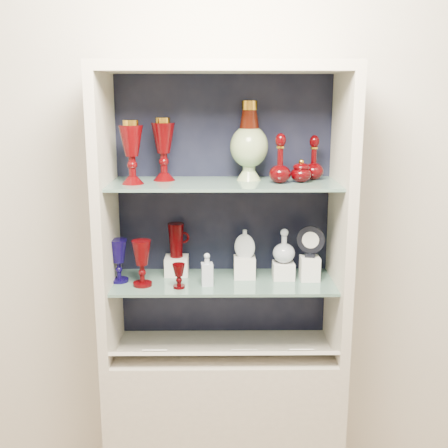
{
  "coord_description": "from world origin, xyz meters",
  "views": [
    {
      "loc": [
        -0.02,
        -0.7,
        1.83
      ],
      "look_at": [
        0.0,
        1.53,
        1.3
      ],
      "focal_mm": 45.0,
      "sensor_mm": 36.0,
      "label": 1
    }
  ],
  "objects_px": {
    "ruby_goblet_tall": "(142,263)",
    "ruby_goblet_small": "(179,276)",
    "enamel_urn": "(249,141)",
    "cobalt_goblet": "(119,261)",
    "pedestal_lamp_right": "(132,152)",
    "clear_square_bottle": "(207,269)",
    "lidded_bowl": "(301,170)",
    "clear_round_decanter": "(284,247)",
    "pedestal_lamp_left": "(164,149)",
    "ruby_decanter_a": "(280,155)",
    "ruby_pitcher": "(176,240)",
    "cameo_medallion": "(311,241)",
    "ruby_decanter_b": "(314,156)",
    "flat_flask": "(245,243)"
  },
  "relations": [
    {
      "from": "ruby_goblet_tall",
      "to": "enamel_urn",
      "type": "bearing_deg",
      "value": 15.3
    },
    {
      "from": "ruby_decanter_b",
      "to": "cameo_medallion",
      "type": "xyz_separation_m",
      "value": [
        -0.01,
        -0.05,
        -0.35
      ]
    },
    {
      "from": "clear_square_bottle",
      "to": "clear_round_decanter",
      "type": "height_order",
      "value": "clear_round_decanter"
    },
    {
      "from": "enamel_urn",
      "to": "ruby_goblet_small",
      "type": "height_order",
      "value": "enamel_urn"
    },
    {
      "from": "pedestal_lamp_left",
      "to": "ruby_goblet_small",
      "type": "height_order",
      "value": "pedestal_lamp_left"
    },
    {
      "from": "pedestal_lamp_left",
      "to": "clear_square_bottle",
      "type": "xyz_separation_m",
      "value": [
        0.18,
        -0.11,
        -0.48
      ]
    },
    {
      "from": "ruby_goblet_tall",
      "to": "lidded_bowl",
      "type": "bearing_deg",
      "value": 4.98
    },
    {
      "from": "pedestal_lamp_right",
      "to": "lidded_bowl",
      "type": "bearing_deg",
      "value": 2.91
    },
    {
      "from": "ruby_decanter_a",
      "to": "lidded_bowl",
      "type": "bearing_deg",
      "value": 14.8
    },
    {
      "from": "ruby_decanter_b",
      "to": "clear_round_decanter",
      "type": "xyz_separation_m",
      "value": [
        -0.12,
        -0.04,
        -0.38
      ]
    },
    {
      "from": "ruby_decanter_b",
      "to": "lidded_bowl",
      "type": "relative_size",
      "value": 2.04
    },
    {
      "from": "ruby_decanter_b",
      "to": "cobalt_goblet",
      "type": "height_order",
      "value": "ruby_decanter_b"
    },
    {
      "from": "cameo_medallion",
      "to": "ruby_decanter_b",
      "type": "bearing_deg",
      "value": 95.0
    },
    {
      "from": "pedestal_lamp_left",
      "to": "pedestal_lamp_right",
      "type": "distance_m",
      "value": 0.15
    },
    {
      "from": "ruby_decanter_a",
      "to": "clear_round_decanter",
      "type": "distance_m",
      "value": 0.4
    },
    {
      "from": "ruby_decanter_b",
      "to": "flat_flask",
      "type": "height_order",
      "value": "ruby_decanter_b"
    },
    {
      "from": "clear_round_decanter",
      "to": "enamel_urn",
      "type": "bearing_deg",
      "value": 167.21
    },
    {
      "from": "pedestal_lamp_right",
      "to": "ruby_goblet_small",
      "type": "height_order",
      "value": "pedestal_lamp_right"
    },
    {
      "from": "flat_flask",
      "to": "cameo_medallion",
      "type": "xyz_separation_m",
      "value": [
        0.27,
        -0.03,
        0.02
      ]
    },
    {
      "from": "pedestal_lamp_right",
      "to": "clear_square_bottle",
      "type": "bearing_deg",
      "value": -3.55
    },
    {
      "from": "pedestal_lamp_left",
      "to": "lidded_bowl",
      "type": "relative_size",
      "value": 2.68
    },
    {
      "from": "clear_round_decanter",
      "to": "cobalt_goblet",
      "type": "bearing_deg",
      "value": -177.15
    },
    {
      "from": "cobalt_goblet",
      "to": "ruby_goblet_small",
      "type": "distance_m",
      "value": 0.27
    },
    {
      "from": "ruby_goblet_small",
      "to": "clear_square_bottle",
      "type": "xyz_separation_m",
      "value": [
        0.11,
        0.03,
        0.02
      ]
    },
    {
      "from": "ruby_goblet_tall",
      "to": "cameo_medallion",
      "type": "relative_size",
      "value": 1.38
    },
    {
      "from": "ruby_goblet_tall",
      "to": "ruby_goblet_small",
      "type": "relative_size",
      "value": 1.88
    },
    {
      "from": "ruby_decanter_a",
      "to": "clear_round_decanter",
      "type": "height_order",
      "value": "ruby_decanter_a"
    },
    {
      "from": "flat_flask",
      "to": "clear_round_decanter",
      "type": "relative_size",
      "value": 0.88
    },
    {
      "from": "pedestal_lamp_right",
      "to": "cameo_medallion",
      "type": "relative_size",
      "value": 1.81
    },
    {
      "from": "ruby_goblet_tall",
      "to": "ruby_goblet_small",
      "type": "distance_m",
      "value": 0.16
    },
    {
      "from": "ruby_decanter_a",
      "to": "clear_square_bottle",
      "type": "height_order",
      "value": "ruby_decanter_a"
    },
    {
      "from": "cobalt_goblet",
      "to": "ruby_pitcher",
      "type": "bearing_deg",
      "value": 21.51
    },
    {
      "from": "enamel_urn",
      "to": "clear_square_bottle",
      "type": "distance_m",
      "value": 0.55
    },
    {
      "from": "cameo_medallion",
      "to": "cobalt_goblet",
      "type": "bearing_deg",
      "value": -163.68
    },
    {
      "from": "lidded_bowl",
      "to": "flat_flask",
      "type": "distance_m",
      "value": 0.39
    },
    {
      "from": "ruby_decanter_a",
      "to": "ruby_pitcher",
      "type": "distance_m",
      "value": 0.58
    },
    {
      "from": "ruby_goblet_small",
      "to": "pedestal_lamp_left",
      "type": "bearing_deg",
      "value": 113.81
    },
    {
      "from": "ruby_goblet_tall",
      "to": "ruby_pitcher",
      "type": "relative_size",
      "value": 1.29
    },
    {
      "from": "ruby_goblet_tall",
      "to": "ruby_goblet_small",
      "type": "bearing_deg",
      "value": -11.16
    },
    {
      "from": "ruby_pitcher",
      "to": "enamel_urn",
      "type": "bearing_deg",
      "value": -28.49
    },
    {
      "from": "ruby_decanter_a",
      "to": "flat_flask",
      "type": "relative_size",
      "value": 1.79
    },
    {
      "from": "ruby_pitcher",
      "to": "flat_flask",
      "type": "relative_size",
      "value": 1.19
    },
    {
      "from": "enamel_urn",
      "to": "cameo_medallion",
      "type": "relative_size",
      "value": 2.33
    },
    {
      "from": "enamel_urn",
      "to": "ruby_pitcher",
      "type": "distance_m",
      "value": 0.53
    },
    {
      "from": "enamel_urn",
      "to": "pedestal_lamp_left",
      "type": "bearing_deg",
      "value": -178.83
    },
    {
      "from": "cobalt_goblet",
      "to": "ruby_decanter_a",
      "type": "bearing_deg",
      "value": -1.61
    },
    {
      "from": "ruby_goblet_tall",
      "to": "flat_flask",
      "type": "xyz_separation_m",
      "value": [
        0.42,
        0.1,
        0.06
      ]
    },
    {
      "from": "lidded_bowl",
      "to": "clear_round_decanter",
      "type": "height_order",
      "value": "lidded_bowl"
    },
    {
      "from": "ruby_pitcher",
      "to": "pedestal_lamp_left",
      "type": "bearing_deg",
      "value": -167.18
    },
    {
      "from": "cobalt_goblet",
      "to": "ruby_goblet_tall",
      "type": "relative_size",
      "value": 0.95
    }
  ]
}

